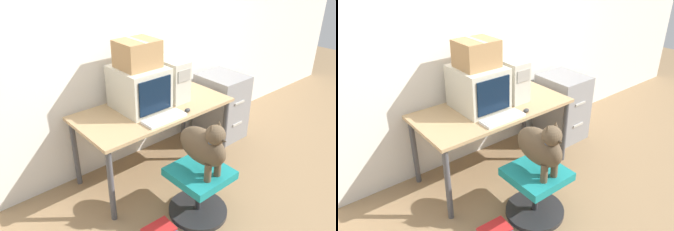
{
  "view_description": "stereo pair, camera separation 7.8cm",
  "coord_description": "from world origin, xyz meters",
  "views": [
    {
      "loc": [
        -1.71,
        -1.84,
        2.06
      ],
      "look_at": [
        -0.1,
        0.04,
        0.8
      ],
      "focal_mm": 35.0,
      "sensor_mm": 36.0,
      "label": 1
    },
    {
      "loc": [
        -1.65,
        -1.89,
        2.06
      ],
      "look_at": [
        -0.1,
        0.04,
        0.8
      ],
      "focal_mm": 35.0,
      "sensor_mm": 36.0,
      "label": 2
    }
  ],
  "objects": [
    {
      "name": "crt_monitor",
      "position": [
        -0.1,
        0.44,
        0.93
      ],
      "size": [
        0.42,
        0.49,
        0.4
      ],
      "color": "beige",
      "rests_on": "desk"
    },
    {
      "name": "dog",
      "position": [
        -0.1,
        -0.39,
        0.7
      ],
      "size": [
        0.2,
        0.46,
        0.49
      ],
      "color": "brown",
      "rests_on": "office_chair"
    },
    {
      "name": "office_chair",
      "position": [
        -0.1,
        -0.36,
        0.25
      ],
      "size": [
        0.51,
        0.51,
        0.45
      ],
      "color": "#262628",
      "rests_on": "ground_plane"
    },
    {
      "name": "ground_plane",
      "position": [
        0.0,
        0.0,
        0.0
      ],
      "size": [
        12.0,
        12.0,
        0.0
      ],
      "primitive_type": "plane",
      "color": "#937551"
    },
    {
      "name": "cardboard_box",
      "position": [
        -0.1,
        0.45,
        1.25
      ],
      "size": [
        0.34,
        0.3,
        0.24
      ],
      "color": "#A87F51",
      "rests_on": "crt_monitor"
    },
    {
      "name": "desk",
      "position": [
        0.0,
        0.37,
        0.65
      ],
      "size": [
        1.49,
        0.73,
        0.73
      ],
      "color": "tan",
      "rests_on": "ground_plane"
    },
    {
      "name": "computer_mouse",
      "position": [
        0.17,
        0.08,
        0.74
      ],
      "size": [
        0.06,
        0.04,
        0.04
      ],
      "color": "#333333",
      "rests_on": "desk"
    },
    {
      "name": "wall_back",
      "position": [
        0.0,
        0.8,
        1.3
      ],
      "size": [
        8.0,
        0.05,
        2.6
      ],
      "color": "white",
      "rests_on": "ground_plane"
    },
    {
      "name": "filing_cabinet",
      "position": [
        1.07,
        0.43,
        0.39
      ],
      "size": [
        0.45,
        0.53,
        0.77
      ],
      "color": "gray",
      "rests_on": "ground_plane"
    },
    {
      "name": "pc_tower",
      "position": [
        0.26,
        0.47,
        0.93
      ],
      "size": [
        0.2,
        0.48,
        0.4
      ],
      "color": "beige",
      "rests_on": "desk"
    },
    {
      "name": "keyboard",
      "position": [
        -0.08,
        0.11,
        0.74
      ],
      "size": [
        0.41,
        0.16,
        0.03
      ],
      "color": "silver",
      "rests_on": "desk"
    }
  ]
}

